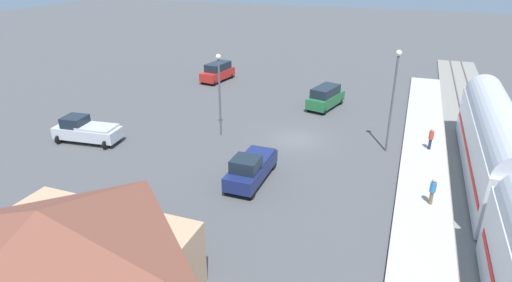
{
  "coord_description": "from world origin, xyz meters",
  "views": [
    {
      "loc": [
        -8.16,
        31.55,
        14.09
      ],
      "look_at": [
        2.24,
        3.59,
        1.0
      ],
      "focal_mm": 29.74,
      "sensor_mm": 36.0,
      "label": 1
    }
  ],
  "objects_px": {
    "suv_red": "(218,72)",
    "suv_green": "(326,97)",
    "pedestrian_on_platform": "(433,190)",
    "light_pole_lot_center": "(219,85)",
    "pedestrian_waiting_far": "(431,137)",
    "pickup_silver": "(86,130)",
    "pickup_navy": "(251,168)",
    "station_building": "(50,268)",
    "light_pole_near_platform": "(394,90)"
  },
  "relations": [
    {
      "from": "suv_red",
      "to": "light_pole_near_platform",
      "type": "relative_size",
      "value": 0.65
    },
    {
      "from": "suv_red",
      "to": "suv_green",
      "type": "height_order",
      "value": "same"
    },
    {
      "from": "pickup_silver",
      "to": "light_pole_near_platform",
      "type": "height_order",
      "value": "light_pole_near_platform"
    },
    {
      "from": "light_pole_near_platform",
      "to": "light_pole_lot_center",
      "type": "bearing_deg",
      "value": 6.27
    },
    {
      "from": "suv_red",
      "to": "light_pole_lot_center",
      "type": "distance_m",
      "value": 17.38
    },
    {
      "from": "suv_red",
      "to": "suv_green",
      "type": "xyz_separation_m",
      "value": [
        -14.38,
        5.35,
        0.0
      ]
    },
    {
      "from": "station_building",
      "to": "light_pole_lot_center",
      "type": "distance_m",
      "value": 20.99
    },
    {
      "from": "suv_green",
      "to": "light_pole_lot_center",
      "type": "bearing_deg",
      "value": 55.4
    },
    {
      "from": "light_pole_lot_center",
      "to": "station_building",
      "type": "bearing_deg",
      "value": 96.4
    },
    {
      "from": "pedestrian_waiting_far",
      "to": "suv_red",
      "type": "relative_size",
      "value": 0.33
    },
    {
      "from": "pickup_silver",
      "to": "light_pole_lot_center",
      "type": "height_order",
      "value": "light_pole_lot_center"
    },
    {
      "from": "pedestrian_waiting_far",
      "to": "pedestrian_on_platform",
      "type": "bearing_deg",
      "value": 90.3
    },
    {
      "from": "pedestrian_on_platform",
      "to": "pickup_navy",
      "type": "xyz_separation_m",
      "value": [
        11.37,
        0.68,
        -0.25
      ]
    },
    {
      "from": "suv_green",
      "to": "light_pole_lot_center",
      "type": "xyz_separation_m",
      "value": [
        6.9,
        10.0,
        3.28
      ]
    },
    {
      "from": "station_building",
      "to": "pedestrian_waiting_far",
      "type": "height_order",
      "value": "station_building"
    },
    {
      "from": "pedestrian_waiting_far",
      "to": "light_pole_near_platform",
      "type": "height_order",
      "value": "light_pole_near_platform"
    },
    {
      "from": "station_building",
      "to": "suv_red",
      "type": "distance_m",
      "value": 37.49
    },
    {
      "from": "pedestrian_waiting_far",
      "to": "suv_green",
      "type": "relative_size",
      "value": 0.33
    },
    {
      "from": "station_building",
      "to": "suv_green",
      "type": "height_order",
      "value": "station_building"
    },
    {
      "from": "pedestrian_waiting_far",
      "to": "suv_green",
      "type": "bearing_deg",
      "value": -38.06
    },
    {
      "from": "pedestrian_waiting_far",
      "to": "pickup_silver",
      "type": "xyz_separation_m",
      "value": [
        26.31,
        7.58,
        -0.25
      ]
    },
    {
      "from": "pedestrian_on_platform",
      "to": "light_pole_lot_center",
      "type": "distance_m",
      "value": 18.07
    },
    {
      "from": "station_building",
      "to": "pedestrian_on_platform",
      "type": "distance_m",
      "value": 20.64
    },
    {
      "from": "light_pole_near_platform",
      "to": "light_pole_lot_center",
      "type": "xyz_separation_m",
      "value": [
        13.53,
        1.49,
        -0.55
      ]
    },
    {
      "from": "pedestrian_waiting_far",
      "to": "light_pole_near_platform",
      "type": "xyz_separation_m",
      "value": [
        3.15,
        0.85,
        3.69
      ]
    },
    {
      "from": "pedestrian_on_platform",
      "to": "pickup_silver",
      "type": "xyz_separation_m",
      "value": [
        26.35,
        -0.85,
        -0.25
      ]
    },
    {
      "from": "pedestrian_on_platform",
      "to": "light_pole_near_platform",
      "type": "bearing_deg",
      "value": -67.16
    },
    {
      "from": "suv_green",
      "to": "light_pole_near_platform",
      "type": "bearing_deg",
      "value": 127.95
    },
    {
      "from": "pickup_silver",
      "to": "light_pole_near_platform",
      "type": "xyz_separation_m",
      "value": [
        -23.16,
        -6.73,
        3.95
      ]
    },
    {
      "from": "suv_green",
      "to": "station_building",
      "type": "bearing_deg",
      "value": 81.57
    },
    {
      "from": "pickup_silver",
      "to": "suv_green",
      "type": "relative_size",
      "value": 1.07
    },
    {
      "from": "station_building",
      "to": "light_pole_near_platform",
      "type": "distance_m",
      "value": 25.03
    },
    {
      "from": "pedestrian_on_platform",
      "to": "light_pole_lot_center",
      "type": "xyz_separation_m",
      "value": [
        16.72,
        -6.09,
        3.15
      ]
    },
    {
      "from": "light_pole_lot_center",
      "to": "pickup_silver",
      "type": "bearing_deg",
      "value": 28.56
    },
    {
      "from": "pickup_silver",
      "to": "pickup_navy",
      "type": "relative_size",
      "value": 1.03
    },
    {
      "from": "pedestrian_on_platform",
      "to": "station_building",
      "type": "bearing_deg",
      "value": 45.63
    },
    {
      "from": "station_building",
      "to": "pickup_silver",
      "type": "relative_size",
      "value": 1.77
    },
    {
      "from": "pedestrian_on_platform",
      "to": "suv_red",
      "type": "bearing_deg",
      "value": -41.52
    },
    {
      "from": "suv_green",
      "to": "light_pole_near_platform",
      "type": "relative_size",
      "value": 0.66
    },
    {
      "from": "pedestrian_on_platform",
      "to": "pickup_navy",
      "type": "height_order",
      "value": "pickup_navy"
    },
    {
      "from": "pedestrian_waiting_far",
      "to": "light_pole_lot_center",
      "type": "height_order",
      "value": "light_pole_lot_center"
    },
    {
      "from": "pedestrian_waiting_far",
      "to": "light_pole_near_platform",
      "type": "bearing_deg",
      "value": 15.1
    },
    {
      "from": "pedestrian_on_platform",
      "to": "pickup_navy",
      "type": "bearing_deg",
      "value": 3.4
    },
    {
      "from": "pickup_navy",
      "to": "light_pole_lot_center",
      "type": "xyz_separation_m",
      "value": [
        5.36,
        -6.76,
        3.4
      ]
    },
    {
      "from": "station_building",
      "to": "suv_red",
      "type": "xyz_separation_m",
      "value": [
        9.81,
        -36.14,
        -1.72
      ]
    },
    {
      "from": "pedestrian_on_platform",
      "to": "light_pole_lot_center",
      "type": "height_order",
      "value": "light_pole_lot_center"
    },
    {
      "from": "station_building",
      "to": "light_pole_near_platform",
      "type": "xyz_separation_m",
      "value": [
        -11.2,
        -22.29,
        2.1
      ]
    },
    {
      "from": "pedestrian_on_platform",
      "to": "suv_green",
      "type": "xyz_separation_m",
      "value": [
        9.83,
        -16.08,
        -0.13
      ]
    },
    {
      "from": "suv_green",
      "to": "pedestrian_on_platform",
      "type": "bearing_deg",
      "value": 121.42
    },
    {
      "from": "light_pole_near_platform",
      "to": "pedestrian_on_platform",
      "type": "bearing_deg",
      "value": 112.84
    }
  ]
}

